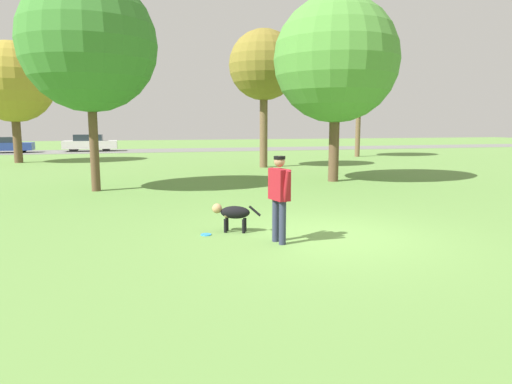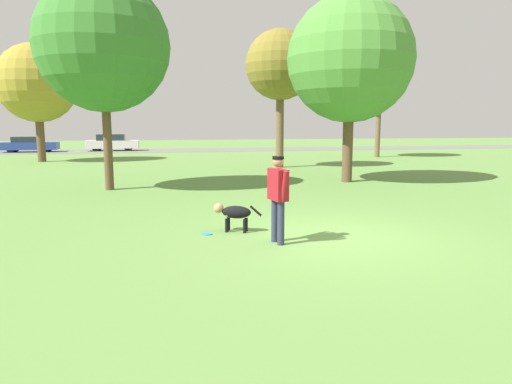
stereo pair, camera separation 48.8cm
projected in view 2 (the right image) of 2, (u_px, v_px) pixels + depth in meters
ground_plane at (330, 237)px, 8.97m from camera, size 120.00×120.00×0.00m
far_road_strip at (194, 150)px, 40.01m from camera, size 120.00×6.00×0.01m
person at (278, 192)px, 8.39m from camera, size 0.31×0.73×1.63m
dog at (234, 213)px, 9.40m from camera, size 0.98×0.53×0.59m
frisbee at (207, 234)px, 9.21m from camera, size 0.22×0.22×0.02m
tree_near_right at (350, 59)px, 17.05m from camera, size 4.73×4.73×7.00m
tree_mid_center at (280, 66)px, 23.00m from camera, size 3.54×3.54×6.97m
tree_far_left at (37, 83)px, 26.74m from camera, size 4.58×4.58×6.92m
tree_near_left at (103, 46)px, 14.87m from camera, size 4.34×4.34×6.94m
tree_far_right at (380, 79)px, 30.57m from camera, size 3.80×3.80×7.19m
parked_car_blue at (30, 144)px, 36.91m from camera, size 4.29×1.77×1.25m
parked_car_white at (112, 143)px, 38.76m from camera, size 4.31×1.89×1.40m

